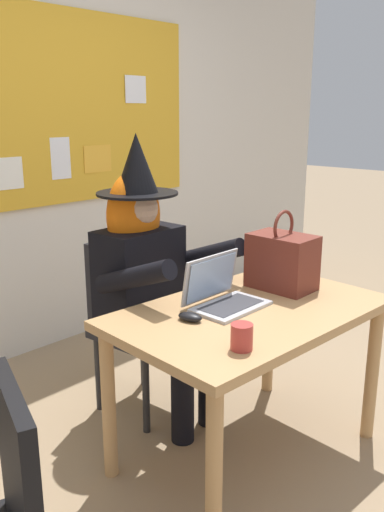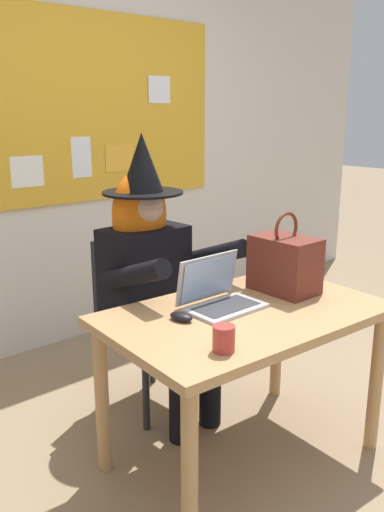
{
  "view_description": "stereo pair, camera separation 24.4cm",
  "coord_description": "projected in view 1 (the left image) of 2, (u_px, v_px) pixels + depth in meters",
  "views": [
    {
      "loc": [
        -1.85,
        -1.15,
        1.53
      ],
      "look_at": [
        -0.12,
        0.46,
        0.89
      ],
      "focal_mm": 37.59,
      "sensor_mm": 36.0,
      "label": 1
    },
    {
      "loc": [
        -1.67,
        -1.32,
        1.53
      ],
      "look_at": [
        -0.12,
        0.46,
        0.89
      ],
      "focal_mm": 37.59,
      "sensor_mm": 36.0,
      "label": 2
    }
  ],
  "objects": [
    {
      "name": "ground_plane",
      "position": [
        283.0,
        456.0,
        2.46
      ],
      "size": [
        24.0,
        24.0,
        0.0
      ],
      "primitive_type": "plane",
      "color": "#937A5B"
    },
    {
      "name": "wall_back_bulletin",
      "position": [
        37.0,
        123.0,
        3.31
      ],
      "size": [
        6.29,
        1.93,
        2.9
      ],
      "color": "silver",
      "rests_on": "ground"
    },
    {
      "name": "desk_main",
      "position": [
        250.0,
        329.0,
        2.32
      ],
      "size": [
        1.24,
        0.81,
        0.72
      ],
      "rotation": [
        0.0,
        0.0,
        -0.06
      ],
      "color": "tan",
      "rests_on": "ground"
    },
    {
      "name": "chair_at_desk",
      "position": [
        132.0,
        314.0,
        2.8
      ],
      "size": [
        0.45,
        0.45,
        0.9
      ],
      "rotation": [
        0.0,
        0.0,
        -1.49
      ],
      "color": "black",
      "rests_on": "ground"
    },
    {
      "name": "person_costumed",
      "position": [
        148.0,
        266.0,
        2.65
      ],
      "size": [
        0.61,
        0.67,
        1.44
      ],
      "rotation": [
        0.0,
        0.0,
        -1.53
      ],
      "color": "black",
      "rests_on": "ground"
    },
    {
      "name": "laptop",
      "position": [
        223.0,
        295.0,
        2.31
      ],
      "size": [
        0.33,
        0.24,
        0.22
      ],
      "rotation": [
        0.0,
        0.0,
        0.0
      ],
      "color": "#B7B7BC",
      "rests_on": "desk_main"
    },
    {
      "name": "computer_mouse",
      "position": [
        190.0,
        317.0,
        2.15
      ],
      "size": [
        0.08,
        0.12,
        0.03
      ],
      "primitive_type": "ellipsoid",
      "rotation": [
        0.0,
        0.0,
        0.24
      ],
      "color": "black",
      "rests_on": "desk_main"
    },
    {
      "name": "handbag",
      "position": [
        282.0,
        261.0,
        2.53
      ],
      "size": [
        0.2,
        0.3,
        0.38
      ],
      "rotation": [
        0.0,
        0.0,
        0.19
      ],
      "color": "maroon",
      "rests_on": "desk_main"
    },
    {
      "name": "coffee_mug",
      "position": [
        242.0,
        337.0,
        1.89
      ],
      "size": [
        0.08,
        0.08,
        0.09
      ],
      "primitive_type": "cylinder",
      "color": "#B23833",
      "rests_on": "desk_main"
    }
  ]
}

